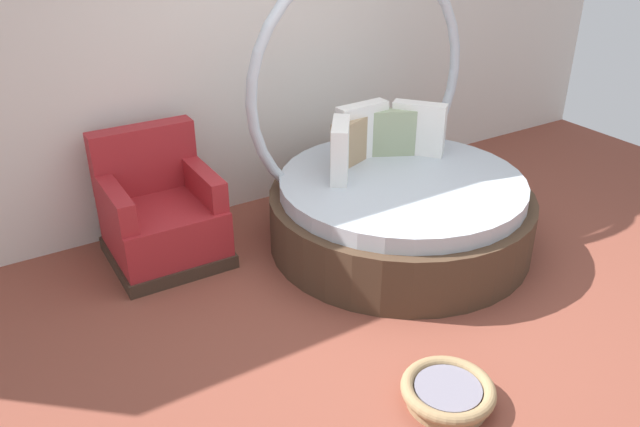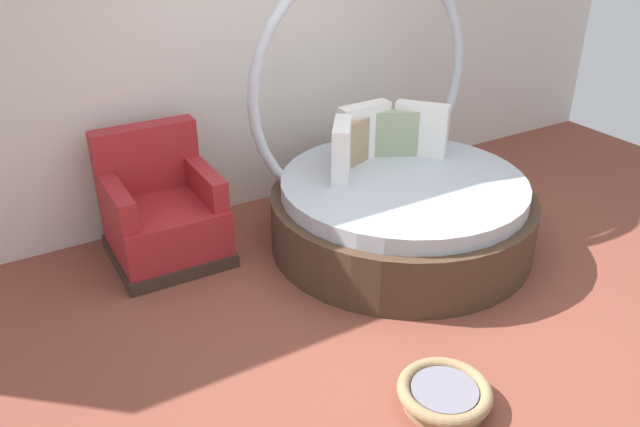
# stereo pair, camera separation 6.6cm
# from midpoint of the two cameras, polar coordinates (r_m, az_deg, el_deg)

# --- Properties ---
(ground_plane) EXTENTS (8.00, 8.00, 0.02)m
(ground_plane) POSITION_cam_midpoint_polar(r_m,az_deg,el_deg) (4.23, 6.87, -9.12)
(ground_plane) COLOR brown
(back_wall) EXTENTS (8.00, 0.12, 3.07)m
(back_wall) POSITION_cam_midpoint_polar(r_m,az_deg,el_deg) (5.25, -6.83, 16.76)
(back_wall) COLOR silver
(back_wall) RESTS_ON ground_plane
(round_daybed) EXTENTS (1.98, 1.98, 2.10)m
(round_daybed) POSITION_cam_midpoint_polar(r_m,az_deg,el_deg) (4.89, 6.26, 1.81)
(round_daybed) COLOR #473323
(round_daybed) RESTS_ON ground_plane
(red_armchair) EXTENTS (0.81, 0.81, 0.94)m
(red_armchair) POSITION_cam_midpoint_polar(r_m,az_deg,el_deg) (4.81, -14.39, -0.21)
(red_armchair) COLOR #38281E
(red_armchair) RESTS_ON ground_plane
(pet_basket) EXTENTS (0.51, 0.51, 0.13)m
(pet_basket) POSITION_cam_midpoint_polar(r_m,az_deg,el_deg) (3.61, 10.79, -15.42)
(pet_basket) COLOR #9E7F56
(pet_basket) RESTS_ON ground_plane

